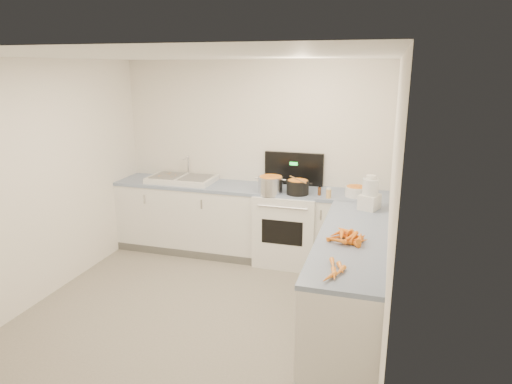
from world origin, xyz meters
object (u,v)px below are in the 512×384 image
(sink, at_px, (182,179))
(steel_pot, at_px, (271,185))
(spice_jar, at_px, (329,194))
(extract_bottle, at_px, (319,191))
(mixing_bowl, at_px, (356,191))
(stove, at_px, (288,226))
(black_pot, at_px, (298,188))
(food_processor, at_px, (370,195))

(sink, xyz_separation_m, steel_pot, (1.26, -0.19, 0.05))
(sink, distance_m, steel_pot, 1.28)
(sink, height_order, spice_jar, sink)
(extract_bottle, bearing_deg, spice_jar, -35.22)
(steel_pot, height_order, mixing_bowl, steel_pot)
(stove, distance_m, mixing_bowl, 0.97)
(sink, height_order, black_pot, sink)
(stove, bearing_deg, mixing_bowl, -3.71)
(spice_jar, bearing_deg, sink, 173.38)
(steel_pot, relative_size, extract_bottle, 3.08)
(sink, height_order, steel_pot, sink)
(sink, distance_m, spice_jar, 1.98)
(mixing_bowl, height_order, extract_bottle, mixing_bowl)
(steel_pot, xyz_separation_m, mixing_bowl, (1.00, 0.12, -0.03))
(steel_pot, bearing_deg, spice_jar, -2.87)
(spice_jar, xyz_separation_m, food_processor, (0.47, -0.31, 0.11))
(spice_jar, distance_m, food_processor, 0.58)
(stove, height_order, black_pot, stove)
(black_pot, relative_size, food_processor, 0.71)
(spice_jar, bearing_deg, stove, 157.74)
(sink, xyz_separation_m, mixing_bowl, (2.27, -0.07, 0.02))
(steel_pot, xyz_separation_m, black_pot, (0.33, 0.03, -0.02))
(black_pot, bearing_deg, steel_pot, -175.32)
(spice_jar, relative_size, food_processor, 0.28)
(stove, height_order, sink, stove)
(food_processor, bearing_deg, spice_jar, 147.19)
(steel_pot, height_order, black_pot, steel_pot)
(black_pot, relative_size, mixing_bowl, 1.03)
(black_pot, height_order, mixing_bowl, black_pot)
(sink, bearing_deg, mixing_bowl, -1.73)
(steel_pot, distance_m, mixing_bowl, 1.01)
(stove, distance_m, extract_bottle, 0.66)
(stove, xyz_separation_m, mixing_bowl, (0.82, -0.05, 0.52))
(sink, bearing_deg, extract_bottle, -4.43)
(steel_pot, distance_m, extract_bottle, 0.59)
(black_pot, height_order, extract_bottle, black_pot)
(food_processor, bearing_deg, extract_bottle, 146.69)
(sink, distance_m, mixing_bowl, 2.27)
(black_pot, relative_size, spice_jar, 2.56)
(sink, xyz_separation_m, black_pot, (1.59, -0.17, 0.04))
(sink, xyz_separation_m, spice_jar, (1.97, -0.23, 0.01))
(mixing_bowl, bearing_deg, extract_bottle, -169.93)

